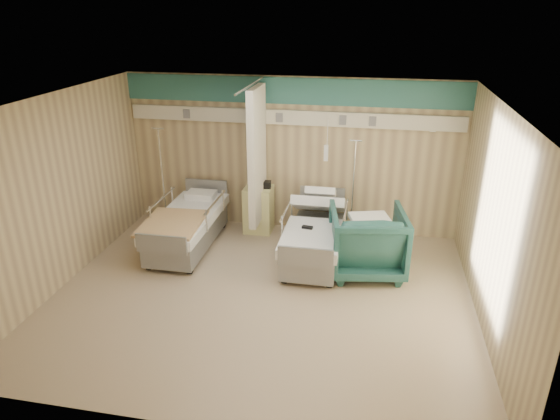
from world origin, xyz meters
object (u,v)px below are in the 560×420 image
object	(u,v)px
bed_left	(188,230)
iv_stand_right	(351,218)
bed_right	(314,241)
iv_stand_left	(165,208)
visitor_armchair	(367,241)
bedside_cabinet	(259,209)

from	to	relation	value
bed_left	iv_stand_right	xyz separation A→B (m)	(2.75, 0.96, 0.05)
bed_left	bed_right	bearing A→B (deg)	0.00
bed_right	iv_stand_left	size ratio (longest dim) A/B	1.13
visitor_armchair	iv_stand_right	bearing A→B (deg)	-85.48
visitor_armchair	iv_stand_left	distance (m)	3.88
visitor_armchair	iv_stand_right	xyz separation A→B (m)	(-0.30, 1.24, -0.15)
iv_stand_right	bed_left	bearing A→B (deg)	-160.79
bed_right	bedside_cabinet	xyz separation A→B (m)	(-1.15, 0.90, 0.11)
bed_right	visitor_armchair	xyz separation A→B (m)	(0.85, -0.28, 0.21)
iv_stand_left	iv_stand_right	bearing A→B (deg)	4.15
bedside_cabinet	iv_stand_left	size ratio (longest dim) A/B	0.44
iv_stand_left	bedside_cabinet	bearing A→B (deg)	6.29
bed_right	bed_left	xyz separation A→B (m)	(-2.20, 0.00, 0.00)
bed_right	iv_stand_left	world-z (taller)	iv_stand_left
bed_right	iv_stand_right	distance (m)	1.10
bedside_cabinet	iv_stand_right	distance (m)	1.70
bed_right	bedside_cabinet	size ratio (longest dim) A/B	2.54
bed_left	bedside_cabinet	bearing A→B (deg)	40.60
bed_left	visitor_armchair	bearing A→B (deg)	-5.22
bed_left	visitor_armchair	size ratio (longest dim) A/B	1.88
bed_right	iv_stand_right	xyz separation A→B (m)	(0.55, 0.96, 0.05)
bedside_cabinet	bed_right	bearing A→B (deg)	-38.05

